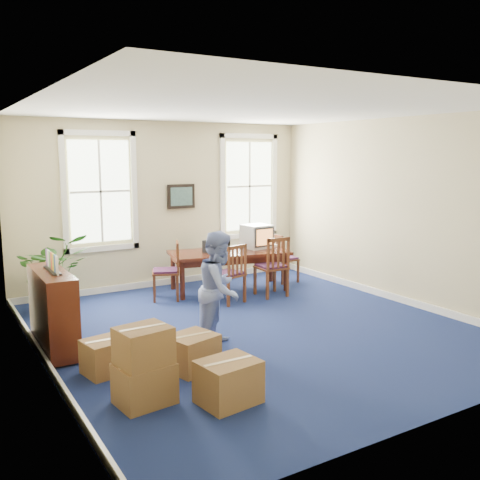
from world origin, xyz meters
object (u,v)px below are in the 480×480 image
man (220,289)px  potted_plant (55,271)px  credenza (53,312)px  cardboard_boxes (160,356)px  crt_tv (257,236)px  chair_near_left (228,273)px  conference_table (229,271)px

man → potted_plant: size_ratio=1.20×
credenza → cardboard_boxes: (0.69, -1.94, -0.09)m
crt_tv → man: bearing=-135.7°
chair_near_left → potted_plant: (-2.68, 1.10, 0.13)m
chair_near_left → man: bearing=41.7°
crt_tv → cardboard_boxes: (-3.54, -3.59, -0.55)m
conference_table → chair_near_left: (-0.45, -0.75, 0.14)m
potted_plant → cardboard_boxes: (0.25, -3.89, -0.22)m
conference_table → cardboard_boxes: cardboard_boxes is taller
crt_tv → man: (-2.25, -2.59, -0.20)m
chair_near_left → credenza: 3.24m
crt_tv → cardboard_boxes: 5.08m
crt_tv → potted_plant: potted_plant is taller
conference_table → man: 3.03m
man → credenza: 2.20m
credenza → cardboard_boxes: size_ratio=0.88×
crt_tv → chair_near_left: 1.44m
conference_table → man: size_ratio=1.41×
conference_table → credenza: size_ratio=1.66×
conference_table → potted_plant: potted_plant is taller
conference_table → chair_near_left: size_ratio=2.12×
credenza → potted_plant: bearing=77.4°
man → potted_plant: (-1.54, 2.89, -0.13)m
conference_table → credenza: credenza is taller
cardboard_boxes → crt_tv: bearing=45.4°
man → cardboard_boxes: (-1.29, -1.00, -0.35)m
crt_tv → potted_plant: 3.82m
man → cardboard_boxes: 1.67m
man → potted_plant: bearing=75.3°
credenza → potted_plant: 2.00m
credenza → crt_tv: bearing=21.5°
chair_near_left → credenza: (-3.12, -0.85, 0.00)m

